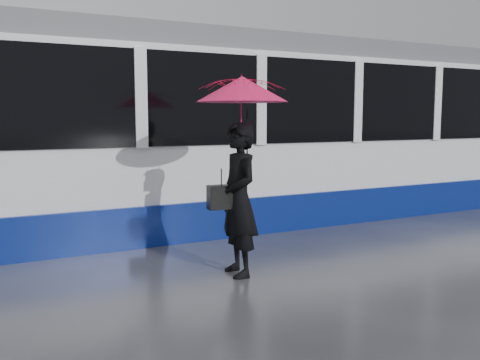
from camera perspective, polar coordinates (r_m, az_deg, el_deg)
ground at (r=7.27m, az=-1.11°, el=-8.66°), size 90.00×90.00×0.00m
rails at (r=9.51m, az=-7.96°, el=-4.99°), size 34.00×1.51×0.02m
tram at (r=9.22m, az=-9.79°, el=4.82°), size 26.00×2.56×3.35m
woman at (r=6.48m, az=-0.16°, el=-2.11°), size 0.49×0.71×1.87m
umbrella at (r=6.43m, az=0.23°, el=7.78°), size 1.17×1.17×1.26m
handbag at (r=6.39m, az=-1.99°, el=-1.82°), size 0.34×0.17×0.47m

